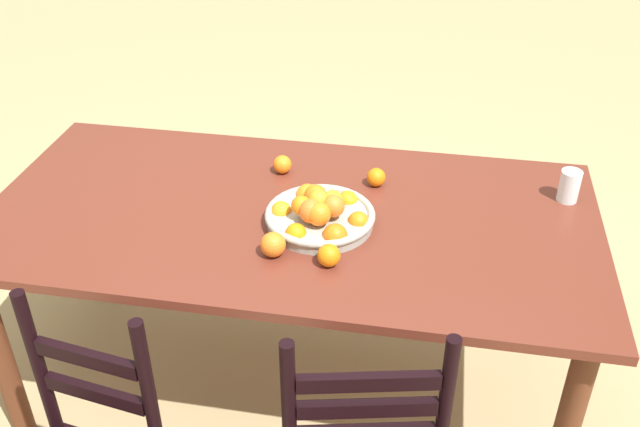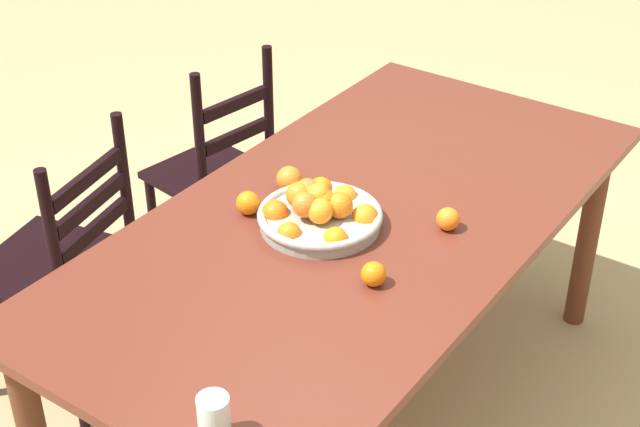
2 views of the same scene
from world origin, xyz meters
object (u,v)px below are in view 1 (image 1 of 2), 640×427
at_px(dining_table, 291,237).
at_px(drinking_glass, 569,186).
at_px(orange_loose_0, 329,255).
at_px(orange_loose_3, 282,164).
at_px(orange_loose_2, 273,245).
at_px(orange_loose_1, 376,177).
at_px(fruit_bowl, 320,214).

distance_m(dining_table, drinking_glass, 0.93).
bearing_deg(orange_loose_0, orange_loose_3, -63.44).
bearing_deg(drinking_glass, orange_loose_2, 27.85).
relative_size(orange_loose_0, orange_loose_3, 1.05).
height_order(dining_table, orange_loose_0, orange_loose_0).
bearing_deg(orange_loose_0, orange_loose_1, -100.20).
height_order(orange_loose_1, orange_loose_2, orange_loose_2).
height_order(dining_table, fruit_bowl, fruit_bowl).
relative_size(dining_table, fruit_bowl, 5.69).
bearing_deg(drinking_glass, dining_table, 14.84).
bearing_deg(dining_table, drinking_glass, -165.16).
relative_size(dining_table, orange_loose_3, 30.50).
relative_size(orange_loose_1, orange_loose_3, 0.99).
bearing_deg(dining_table, orange_loose_3, -71.97).
bearing_deg(orange_loose_1, drinking_glass, -178.34).
xyz_separation_m(orange_loose_2, drinking_glass, (-0.89, -0.47, 0.02)).
bearing_deg(fruit_bowl, orange_loose_0, 107.45).
xyz_separation_m(dining_table, orange_loose_0, (-0.17, 0.25, 0.13)).
distance_m(fruit_bowl, orange_loose_3, 0.36).
height_order(orange_loose_2, orange_loose_3, orange_loose_2).
bearing_deg(dining_table, orange_loose_1, -139.51).
relative_size(orange_loose_1, orange_loose_2, 0.84).
height_order(orange_loose_2, drinking_glass, drinking_glass).
distance_m(dining_table, orange_loose_1, 0.36).
bearing_deg(orange_loose_1, orange_loose_2, 60.48).
distance_m(dining_table, orange_loose_3, 0.29).
xyz_separation_m(orange_loose_3, drinking_glass, (-0.97, 0.01, 0.02)).
bearing_deg(orange_loose_3, dining_table, 108.03).
distance_m(orange_loose_0, orange_loose_1, 0.48).
bearing_deg(orange_loose_2, orange_loose_1, -119.52).
bearing_deg(orange_loose_3, orange_loose_0, 116.56).
height_order(orange_loose_1, orange_loose_3, same).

